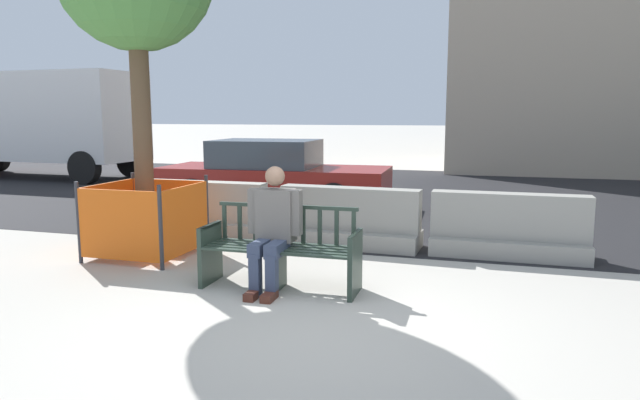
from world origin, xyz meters
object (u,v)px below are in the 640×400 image
at_px(jersey_barrier_left, 204,213).
at_px(car_sedan_mid, 273,174).
at_px(jersey_barrier_centre, 349,222).
at_px(street_bench, 281,252).
at_px(jersey_barrier_right, 508,231).
at_px(construction_fence, 146,217).
at_px(seated_person, 273,226).
at_px(delivery_truck, 38,121).

height_order(jersey_barrier_left, car_sedan_mid, car_sedan_mid).
bearing_deg(jersey_barrier_centre, street_bench, -96.14).
height_order(jersey_barrier_right, car_sedan_mid, car_sedan_mid).
xyz_separation_m(jersey_barrier_right, construction_fence, (-4.59, -1.32, 0.18)).
height_order(construction_fence, car_sedan_mid, car_sedan_mid).
relative_size(jersey_barrier_right, car_sedan_mid, 0.44).
bearing_deg(jersey_barrier_right, seated_person, -137.70).
relative_size(seated_person, construction_fence, 1.08).
xyz_separation_m(street_bench, car_sedan_mid, (-2.06, 5.06, 0.27)).
distance_m(jersey_barrier_right, construction_fence, 4.78).
xyz_separation_m(seated_person, construction_fence, (-2.14, 0.91, -0.17)).
bearing_deg(jersey_barrier_centre, jersey_barrier_left, 178.23).
height_order(seated_person, jersey_barrier_left, seated_person).
height_order(seated_person, delivery_truck, delivery_truck).
distance_m(street_bench, jersey_barrier_right, 3.22).
xyz_separation_m(jersey_barrier_left, delivery_truck, (-8.68, 6.11, 1.35)).
bearing_deg(construction_fence, jersey_barrier_centre, 28.35).
bearing_deg(jersey_barrier_centre, seated_person, -97.60).
distance_m(seated_person, jersey_barrier_right, 3.32).
bearing_deg(jersey_barrier_left, jersey_barrier_right, -0.88).
xyz_separation_m(seated_person, jersey_barrier_right, (2.45, 2.22, -0.35)).
distance_m(street_bench, seated_person, 0.31).
relative_size(jersey_barrier_left, construction_fence, 1.65).
relative_size(street_bench, jersey_barrier_centre, 0.84).
relative_size(jersey_barrier_centre, car_sedan_mid, 0.44).
bearing_deg(jersey_barrier_left, delivery_truck, 144.86).
xyz_separation_m(seated_person, car_sedan_mid, (-2.00, 5.12, -0.02)).
bearing_deg(construction_fence, street_bench, -21.00).
bearing_deg(delivery_truck, street_bench, -37.76).
bearing_deg(jersey_barrier_centre, jersey_barrier_right, 0.08).
bearing_deg(delivery_truck, car_sedan_mid, -20.62).
distance_m(jersey_barrier_centre, jersey_barrier_right, 2.15).
xyz_separation_m(jersey_barrier_left, car_sedan_mid, (0.03, 2.83, 0.33)).
distance_m(construction_fence, delivery_truck, 11.44).
relative_size(seated_person, jersey_barrier_right, 0.66).
xyz_separation_m(street_bench, construction_fence, (-2.21, 0.85, 0.12)).
relative_size(seated_person, jersey_barrier_left, 0.66).
height_order(street_bench, jersey_barrier_centre, street_bench).
distance_m(seated_person, jersey_barrier_left, 3.08).
xyz_separation_m(jersey_barrier_right, delivery_truck, (-13.15, 6.18, 1.35)).
relative_size(street_bench, car_sedan_mid, 0.37).
bearing_deg(street_bench, car_sedan_mid, 112.15).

